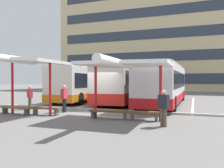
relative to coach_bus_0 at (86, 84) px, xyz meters
The scene contains 19 objects.
ground_plane 8.38m from the coach_bus_0, 60.62° to the right, with size 160.00×160.00×0.00m, color slate.
terminal_building 29.87m from the coach_bus_0, 81.83° to the left, with size 41.68×13.18×23.29m.
coach_bus_0 is the anchor object (origin of this frame).
coach_bus_1 4.10m from the coach_bus_0, 12.99° to the right, with size 3.44×10.57×3.56m.
coach_bus_2 7.77m from the coach_bus_0, ahead, with size 2.75×11.98×3.48m.
lane_stripe_0 2.41m from the coach_bus_0, behind, with size 0.16×14.00×0.01m, color white.
lane_stripe_1 2.63m from the coach_bus_0, ahead, with size 0.16×14.00×0.01m, color white.
lane_stripe_2 6.19m from the coach_bus_0, ahead, with size 0.16×14.00×0.01m, color white.
lane_stripe_3 10.01m from the coach_bus_0, ahead, with size 0.16×14.00×0.01m, color white.
waiting_shelter_0 9.97m from the coach_bus_0, 82.96° to the right, with size 3.62×5.05×3.28m.
bench_0 9.78m from the coach_bus_0, 88.18° to the right, with size 1.96×0.50×0.45m.
bench_1 9.66m from the coach_bus_0, 77.28° to the right, with size 1.63×0.63×0.45m.
waiting_shelter_1 11.64m from the coach_bus_0, 54.23° to the right, with size 4.38×5.40×2.92m.
bench_2 11.05m from the coach_bus_0, 57.65° to the right, with size 2.01×0.68×0.45m.
bench_3 12.01m from the coach_bus_0, 50.04° to the right, with size 1.52×0.49×0.45m.
platform_kerb 7.87m from the coach_bus_0, 58.48° to the right, with size 44.00×0.24×0.12m, color #ADADA8.
waiting_passenger_0 8.37m from the coach_bus_0, 72.81° to the right, with size 0.23×0.49×1.67m.
waiting_passenger_1 13.56m from the coach_bus_0, 49.70° to the right, with size 0.50×0.39×1.56m.
waiting_passenger_2 7.56m from the coach_bus_0, 93.94° to the right, with size 0.51×0.40×1.60m.
Camera 1 is at (5.95, -12.93, 1.96)m, focal length 36.54 mm.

